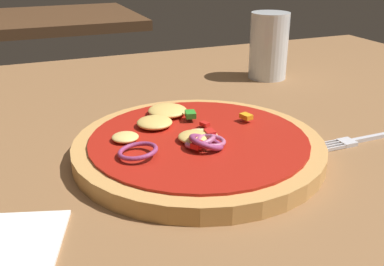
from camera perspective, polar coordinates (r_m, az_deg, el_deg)
The scene contains 5 objects.
dining_table at distance 0.53m, azimuth -0.68°, elevation -3.89°, with size 1.34×1.02×0.03m.
pizza at distance 0.51m, azimuth 0.65°, elevation -1.62°, with size 0.29×0.29×0.04m.
fork at distance 0.60m, azimuth 22.11°, elevation -0.50°, with size 0.18×0.02×0.01m.
beer_glass at distance 0.82m, azimuth 9.75°, elevation 10.62°, with size 0.07×0.07×0.12m.
background_table at distance 1.65m, azimuth -21.11°, elevation 13.15°, with size 0.78×0.50×0.03m.
Camera 1 is at (-0.17, -0.44, 0.26)m, focal length 41.77 mm.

